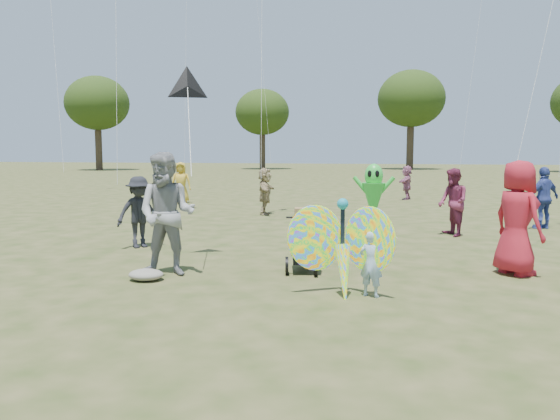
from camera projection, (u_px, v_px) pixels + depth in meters
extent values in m
plane|color=#51592B|center=(269.00, 303.00, 7.37)|extent=(160.00, 160.00, 0.00)
imported|color=#9ABADA|center=(371.00, 264.00, 7.64)|extent=(0.40, 0.32, 0.94)
imported|color=gray|center=(167.00, 214.00, 8.91)|extent=(1.05, 0.85, 2.03)
ellipsoid|color=gray|center=(146.00, 275.00, 8.65)|extent=(0.56, 0.46, 0.18)
imported|color=#A81B29|center=(517.00, 218.00, 8.96)|extent=(1.03, 1.10, 1.89)
imported|color=black|center=(139.00, 212.00, 11.51)|extent=(1.07, 1.10, 1.51)
imported|color=#364795|center=(544.00, 198.00, 14.28)|extent=(1.01, 0.89, 1.63)
imported|color=#9A865F|center=(265.00, 191.00, 17.48)|extent=(0.63, 1.44, 1.50)
imported|color=maroon|center=(453.00, 202.00, 13.08)|extent=(0.87, 0.97, 1.64)
imported|color=gold|center=(181.00, 183.00, 21.34)|extent=(0.89, 0.68, 1.61)
imported|color=#9F5A7B|center=(407.00, 183.00, 22.94)|extent=(0.66, 1.38, 1.43)
cube|color=black|center=(305.00, 239.00, 9.27)|extent=(0.64, 0.94, 0.71)
cube|color=black|center=(305.00, 258.00, 9.30)|extent=(0.55, 0.76, 0.10)
ellipsoid|color=black|center=(308.00, 218.00, 9.47)|extent=(0.51, 0.45, 0.33)
cylinder|color=black|center=(287.00, 266.00, 9.03)|extent=(0.11, 0.30, 0.30)
cylinder|color=black|center=(316.00, 267.00, 8.92)|extent=(0.11, 0.30, 0.30)
cylinder|color=black|center=(310.00, 259.00, 9.75)|extent=(0.10, 0.23, 0.22)
cylinder|color=black|center=(300.00, 217.00, 8.76)|extent=(0.44, 0.12, 0.03)
cube|color=olive|center=(305.00, 216.00, 9.17)|extent=(0.39, 0.35, 0.26)
ellipsoid|color=red|center=(316.00, 238.00, 7.77)|extent=(0.98, 0.71, 1.24)
ellipsoid|color=red|center=(369.00, 240.00, 7.60)|extent=(0.98, 0.71, 1.24)
cylinder|color=black|center=(342.00, 242.00, 7.71)|extent=(0.06, 0.06, 1.00)
cone|color=red|center=(344.00, 277.00, 7.59)|extent=(0.36, 0.49, 0.93)
sphere|color=teal|center=(343.00, 204.00, 7.63)|extent=(0.16, 0.16, 0.16)
cone|color=black|center=(187.00, 86.00, 9.99)|extent=(0.89, 0.62, 0.81)
cylinder|color=silver|center=(189.00, 129.00, 9.42)|extent=(0.57, 1.24, 1.59)
cone|color=green|center=(373.00, 202.00, 13.25)|extent=(0.56, 0.56, 0.95)
ellipsoid|color=green|center=(374.00, 176.00, 13.18)|extent=(0.44, 0.39, 0.57)
ellipsoid|color=black|center=(370.00, 174.00, 13.02)|extent=(0.10, 0.05, 0.17)
ellipsoid|color=black|center=(377.00, 174.00, 12.98)|extent=(0.10, 0.05, 0.17)
cylinder|color=green|center=(361.00, 186.00, 13.27)|extent=(0.43, 0.10, 0.49)
cylinder|color=green|center=(386.00, 186.00, 13.14)|extent=(0.43, 0.10, 0.49)
cylinder|color=silver|center=(385.00, 228.00, 13.05)|extent=(0.61, 0.41, 0.41)
cylinder|color=silver|center=(262.00, 28.00, 15.00)|extent=(0.46, 1.94, 8.24)
cylinder|color=#3A2D21|center=(99.00, 150.00, 57.48)|extent=(0.70, 0.70, 4.20)
ellipsoid|color=#2B4214|center=(97.00, 103.00, 56.95)|extent=(6.60, 6.60, 5.61)
cylinder|color=#3A2D21|center=(262.00, 152.00, 60.67)|extent=(0.63, 0.63, 3.78)
ellipsoid|color=#2B4214|center=(262.00, 112.00, 60.19)|extent=(5.94, 5.94, 5.05)
cylinder|color=#3A2D21|center=(410.00, 148.00, 59.91)|extent=(0.77, 0.77, 4.62)
ellipsoid|color=#2B4214|center=(411.00, 99.00, 59.33)|extent=(7.26, 7.26, 6.17)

